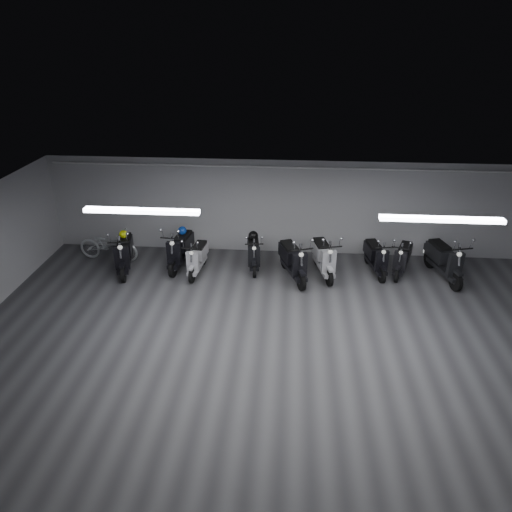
# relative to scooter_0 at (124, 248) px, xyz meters

# --- Properties ---
(floor) EXTENTS (14.00, 10.00, 0.01)m
(floor) POSITION_rel_scooter_0_xyz_m (4.46, -3.42, -0.71)
(floor) COLOR #3C3C3F
(floor) RESTS_ON ground
(ceiling) EXTENTS (14.00, 10.00, 0.01)m
(ceiling) POSITION_rel_scooter_0_xyz_m (4.46, -3.42, 2.10)
(ceiling) COLOR gray
(ceiling) RESTS_ON ground
(back_wall) EXTENTS (14.00, 0.01, 2.80)m
(back_wall) POSITION_rel_scooter_0_xyz_m (4.46, 1.58, 0.69)
(back_wall) COLOR #A8A9AB
(back_wall) RESTS_ON ground
(fluor_strip_left) EXTENTS (2.40, 0.18, 0.08)m
(fluor_strip_left) POSITION_rel_scooter_0_xyz_m (1.46, -2.42, 2.03)
(fluor_strip_left) COLOR white
(fluor_strip_left) RESTS_ON ceiling
(fluor_strip_right) EXTENTS (2.40, 0.18, 0.08)m
(fluor_strip_right) POSITION_rel_scooter_0_xyz_m (7.46, -2.42, 2.03)
(fluor_strip_right) COLOR white
(fluor_strip_right) RESTS_ON ceiling
(conduit) EXTENTS (13.60, 0.05, 0.05)m
(conduit) POSITION_rel_scooter_0_xyz_m (4.46, 1.50, 1.91)
(conduit) COLOR white
(conduit) RESTS_ON back_wall
(scooter_0) EXTENTS (1.03, 2.00, 1.42)m
(scooter_0) POSITION_rel_scooter_0_xyz_m (0.00, 0.00, 0.00)
(scooter_0) COLOR black
(scooter_0) RESTS_ON floor
(scooter_1) EXTENTS (0.87, 1.95, 1.40)m
(scooter_1) POSITION_rel_scooter_0_xyz_m (1.47, 0.38, -0.01)
(scooter_1) COLOR black
(scooter_1) RESTS_ON floor
(scooter_2) EXTENTS (0.70, 1.68, 1.22)m
(scooter_2) POSITION_rel_scooter_0_xyz_m (2.02, 0.03, -0.10)
(scooter_2) COLOR #B8B7BC
(scooter_2) RESTS_ON floor
(scooter_3) EXTENTS (0.72, 1.68, 1.21)m
(scooter_3) POSITION_rel_scooter_0_xyz_m (3.52, 0.44, -0.10)
(scooter_3) COLOR black
(scooter_3) RESTS_ON floor
(scooter_5) EXTENTS (1.26, 2.00, 1.41)m
(scooter_5) POSITION_rel_scooter_0_xyz_m (4.62, -0.09, -0.00)
(scooter_5) COLOR black
(scooter_5) RESTS_ON floor
(scooter_6) EXTENTS (1.01, 1.94, 1.38)m
(scooter_6) POSITION_rel_scooter_0_xyz_m (5.44, 0.20, -0.02)
(scooter_6) COLOR #B6B5BA
(scooter_6) RESTS_ON floor
(scooter_7) EXTENTS (0.86, 1.76, 1.25)m
(scooter_7) POSITION_rel_scooter_0_xyz_m (6.87, 0.42, -0.08)
(scooter_7) COLOR black
(scooter_7) RESTS_ON floor
(scooter_8) EXTENTS (1.11, 1.72, 1.22)m
(scooter_8) POSITION_rel_scooter_0_xyz_m (7.59, 0.44, -0.10)
(scooter_8) COLOR black
(scooter_8) RESTS_ON floor
(scooter_9) EXTENTS (1.12, 2.03, 1.44)m
(scooter_9) POSITION_rel_scooter_0_xyz_m (8.63, 0.23, 0.01)
(scooter_9) COLOR black
(scooter_9) RESTS_ON floor
(bicycle) EXTENTS (1.83, 0.83, 1.14)m
(bicycle) POSITION_rel_scooter_0_xyz_m (-0.70, 0.64, -0.14)
(bicycle) COLOR silver
(bicycle) RESTS_ON floor
(helmet_0) EXTENTS (0.28, 0.28, 0.28)m
(helmet_0) POSITION_rel_scooter_0_xyz_m (3.50, 0.67, 0.18)
(helmet_0) COLOR black
(helmet_0) RESTS_ON scooter_3
(helmet_1) EXTENTS (0.23, 0.23, 0.23)m
(helmet_1) POSITION_rel_scooter_0_xyz_m (-0.06, 0.26, 0.28)
(helmet_1) COLOR #E4F80E
(helmet_1) RESTS_ON scooter_0
(helmet_2) EXTENTS (0.24, 0.24, 0.24)m
(helmet_2) POSITION_rel_scooter_0_xyz_m (1.50, 0.64, 0.28)
(helmet_2) COLOR #0E38A1
(helmet_2) RESTS_ON scooter_1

